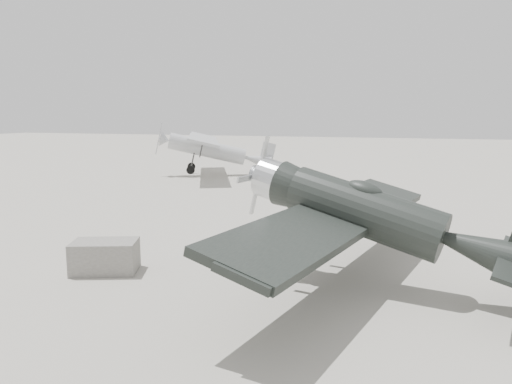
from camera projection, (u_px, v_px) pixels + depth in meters
ground at (199, 258)px, 15.33m from camera, size 160.00×160.00×0.00m
lowwing_monoplane at (379, 218)px, 12.43m from camera, size 7.80×10.81×3.47m
highwing_monoplane at (212, 146)px, 35.62m from camera, size 8.64×11.39×3.31m
equipment_block at (105, 257)px, 13.98m from camera, size 2.05×1.65×0.89m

